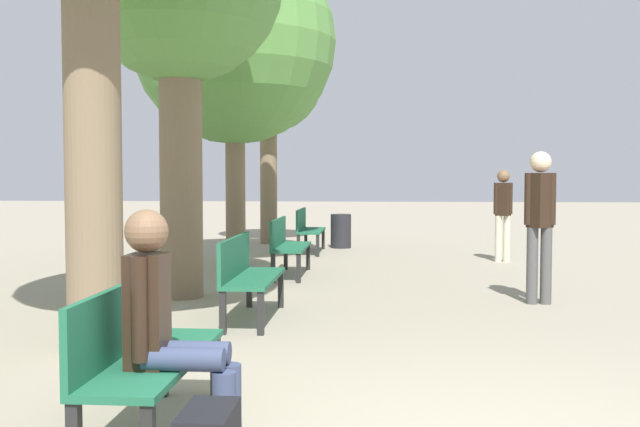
{
  "coord_description": "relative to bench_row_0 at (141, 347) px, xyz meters",
  "views": [
    {
      "loc": [
        -0.32,
        -3.55,
        1.47
      ],
      "look_at": [
        -1.15,
        7.26,
        0.92
      ],
      "focal_mm": 40.0,
      "sensor_mm": 36.0,
      "label": 1
    }
  ],
  "objects": [
    {
      "name": "pedestrian_mid",
      "position": [
        3.23,
        4.47,
        0.51
      ],
      "size": [
        0.36,
        0.31,
        1.77
      ],
      "color": "#4C4C4C",
      "rests_on": "ground_plane"
    },
    {
      "name": "bench_row_2",
      "position": [
        0.0,
        6.59,
        0.0
      ],
      "size": [
        0.45,
        1.5,
        0.86
      ],
      "color": "#1E6042",
      "rests_on": "ground_plane"
    },
    {
      "name": "bench_row_1",
      "position": [
        0.0,
        3.3,
        0.0
      ],
      "size": [
        0.45,
        1.5,
        0.86
      ],
      "color": "#1E6042",
      "rests_on": "ground_plane"
    },
    {
      "name": "bench_row_0",
      "position": [
        0.0,
        0.0,
        0.0
      ],
      "size": [
        0.45,
        1.5,
        0.86
      ],
      "color": "#1E6042",
      "rests_on": "ground_plane"
    },
    {
      "name": "trash_bin",
      "position": [
        0.61,
        10.91,
        -0.15
      ],
      "size": [
        0.43,
        0.43,
        0.7
      ],
      "color": "#232328",
      "rests_on": "ground_plane"
    },
    {
      "name": "person_seated",
      "position": [
        0.23,
        -0.22,
        0.19
      ],
      "size": [
        0.61,
        0.35,
        1.3
      ],
      "color": "#384260",
      "rests_on": "ground_plane"
    },
    {
      "name": "tree_row_2",
      "position": [
        -1.04,
        8.02,
        3.21
      ],
      "size": [
        3.41,
        3.41,
        5.44
      ],
      "color": "#7A664C",
      "rests_on": "ground_plane"
    },
    {
      "name": "bench_row_3",
      "position": [
        0.0,
        9.89,
        0.0
      ],
      "size": [
        0.45,
        1.5,
        0.86
      ],
      "color": "#1E6042",
      "rests_on": "ground_plane"
    },
    {
      "name": "pedestrian_near",
      "position": [
        3.54,
        8.65,
        0.41
      ],
      "size": [
        0.32,
        0.27,
        1.6
      ],
      "color": "beige",
      "rests_on": "ground_plane"
    },
    {
      "name": "tree_row_3",
      "position": [
        -1.04,
        11.8,
        3.13
      ],
      "size": [
        2.46,
        2.46,
        4.92
      ],
      "color": "#7A664C",
      "rests_on": "ground_plane"
    }
  ]
}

